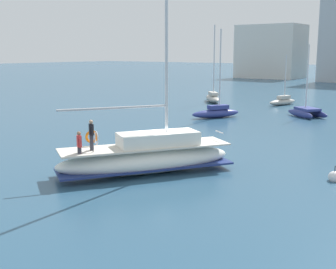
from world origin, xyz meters
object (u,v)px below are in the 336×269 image
at_px(moored_sloop_near, 213,97).
at_px(moored_cutter_right, 307,111).
at_px(main_sailboat, 147,156).
at_px(mooring_buoy, 334,177).
at_px(moored_catamaran, 216,112).
at_px(moored_cutter_left, 283,101).

relative_size(moored_sloop_near, moored_cutter_right, 1.36).
relative_size(main_sailboat, mooring_buoy, 12.93).
distance_m(moored_catamaran, moored_cutter_left, 13.94).
distance_m(moored_cutter_right, mooring_buoy, 22.74).
bearing_deg(moored_cutter_left, moored_sloop_near, -163.11).
xyz_separation_m(moored_cutter_left, mooring_buoy, (14.71, -28.91, -0.30)).
xyz_separation_m(main_sailboat, moored_cutter_right, (-0.29, 25.46, -0.36)).
bearing_deg(moored_cutter_right, moored_catamaran, -139.78).
bearing_deg(mooring_buoy, main_sailboat, -152.23).
bearing_deg(moored_catamaran, moored_sloop_near, 122.56).
bearing_deg(moored_cutter_left, moored_cutter_right, -53.63).
height_order(main_sailboat, moored_cutter_right, main_sailboat).
bearing_deg(moored_sloop_near, main_sailboat, -64.78).
distance_m(moored_catamaran, moored_cutter_right, 9.18).
xyz_separation_m(moored_sloop_near, moored_catamaran, (7.24, -11.35, -0.05)).
height_order(moored_sloop_near, mooring_buoy, moored_sloop_near).
relative_size(main_sailboat, moored_cutter_right, 1.66).
height_order(main_sailboat, moored_cutter_left, main_sailboat).
xyz_separation_m(moored_sloop_near, moored_cutter_left, (8.38, 2.55, -0.14)).
height_order(main_sailboat, moored_catamaran, main_sailboat).
xyz_separation_m(moored_sloop_near, mooring_buoy, (23.10, -26.37, -0.45)).
height_order(moored_catamaran, mooring_buoy, moored_catamaran).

